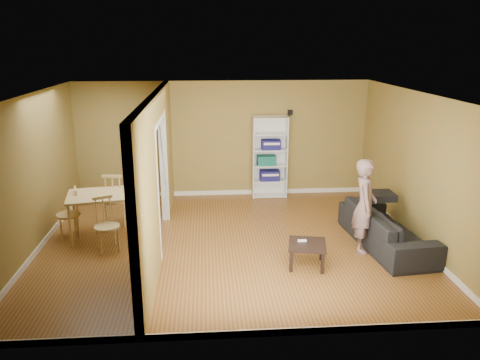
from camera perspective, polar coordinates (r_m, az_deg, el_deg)
name	(u,v)px	position (r m, az deg, el deg)	size (l,w,h in m)	color
room_shell	(229,172)	(7.87, -1.35, 0.95)	(6.50, 6.50, 6.50)	brown
partition	(157,174)	(7.90, -10.07, 0.77)	(0.22, 5.50, 2.60)	olive
wall_speaker	(290,112)	(10.54, 6.13, 8.19)	(0.10, 0.10, 0.10)	black
sofa	(387,222)	(8.45, 17.47, -4.95)	(0.96, 2.24, 0.85)	black
person	(365,198)	(8.00, 15.03, -2.10)	(0.53, 0.68, 1.87)	slate
bookshelf	(269,157)	(10.57, 3.61, 2.84)	(0.77, 0.34, 1.83)	white
paper_box_navy_a	(270,175)	(10.63, 3.63, 0.60)	(0.44, 0.29, 0.23)	navy
paper_box_teal	(266,160)	(10.53, 3.24, 2.43)	(0.41, 0.27, 0.21)	#156853
paper_box_navy_b	(271,144)	(10.46, 3.79, 4.35)	(0.41, 0.27, 0.21)	navy
coffee_table	(307,247)	(7.47, 8.18, -8.05)	(0.57, 0.57, 0.38)	black
game_controller	(302,241)	(7.50, 7.57, -7.34)	(0.14, 0.04, 0.03)	white
dining_table	(106,198)	(8.68, -16.07, -2.10)	(1.30, 0.87, 0.81)	tan
chair_left	(68,213)	(8.94, -20.21, -3.83)	(0.42, 0.42, 0.92)	tan
chair_near	(107,225)	(8.16, -15.95, -5.31)	(0.43, 0.43, 0.93)	tan
chair_far	(116,198)	(9.27, -14.83, -2.18)	(0.48, 0.48, 1.05)	tan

